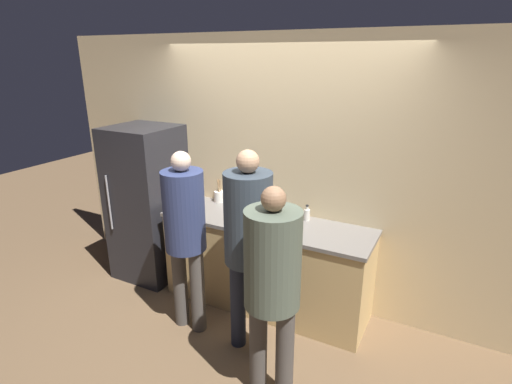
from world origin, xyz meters
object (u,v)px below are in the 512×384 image
person_left (185,228)px  bottle_amber (185,206)px  person_center (248,235)px  utensil_crock (219,196)px  bottle_clear (307,214)px  person_right (272,277)px  fruit_bowl (274,224)px  refrigerator (148,203)px  bottle_red (195,197)px  cup_blue (294,229)px

person_left → bottle_amber: bearing=127.7°
person_center → utensil_crock: bearing=133.4°
person_left → bottle_amber: size_ratio=8.38×
person_left → bottle_clear: bearing=46.3°
person_right → fruit_bowl: size_ratio=6.03×
bottle_clear → person_left: bearing=-133.7°
fruit_bowl → bottle_clear: (0.20, 0.32, 0.01)m
utensil_crock → bottle_amber: utensil_crock is taller
person_left → bottle_amber: (-0.33, 0.43, -0.01)m
person_center → utensil_crock: person_center is taller
person_left → utensil_crock: person_left is taller
refrigerator → fruit_bowl: 1.58m
utensil_crock → fruit_bowl: bearing=-24.2°
person_right → person_center: bearing=136.3°
fruit_bowl → bottle_clear: 0.38m
bottle_red → person_left: bearing=-59.9°
person_left → person_center: bearing=-0.6°
fruit_bowl → bottle_clear: bearing=58.3°
person_center → bottle_red: (-1.05, 0.74, -0.09)m
person_right → cup_blue: person_right is taller
bottle_red → bottle_amber: size_ratio=0.78×
refrigerator → utensil_crock: (0.76, 0.27, 0.12)m
person_center → fruit_bowl: 0.53m
person_right → bottle_amber: size_ratio=8.20×
person_left → utensil_crock: bearing=103.6°
refrigerator → utensil_crock: refrigerator is taller
person_center → utensil_crock: size_ratio=7.06×
utensil_crock → bottle_red: size_ratio=1.59×
refrigerator → fruit_bowl: (1.57, -0.09, 0.11)m
fruit_bowl → bottle_amber: bottle_amber is taller
person_center → cup_blue: (0.18, 0.50, -0.10)m
utensil_crock → bottle_amber: bearing=-104.9°
person_left → utensil_crock: (-0.21, 0.88, -0.02)m
person_right → refrigerator: bearing=153.7°
refrigerator → cup_blue: refrigerator is taller
bottle_amber → cup_blue: (1.13, 0.06, -0.03)m
cup_blue → bottle_red: bearing=168.6°
bottle_red → bottle_amber: bottle_amber is taller
fruit_bowl → cup_blue: fruit_bowl is taller
bottle_red → cup_blue: (1.23, -0.25, -0.02)m
bottle_red → refrigerator: bearing=-166.3°
person_left → cup_blue: 0.94m
bottle_red → cup_blue: 1.25m
person_center → bottle_clear: 0.86m
person_right → bottle_red: person_right is taller
utensil_crock → person_left: bearing=-76.4°
person_right → bottle_clear: bearing=99.9°
refrigerator → person_right: refrigerator is taller
person_right → bottle_red: (-1.43, 1.11, -0.02)m
bottle_clear → person_right: bearing=-80.1°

